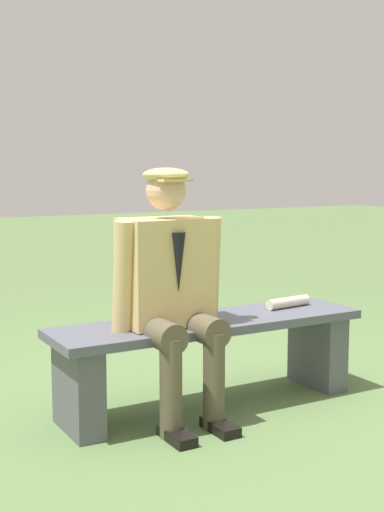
% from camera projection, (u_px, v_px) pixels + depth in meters
% --- Properties ---
extents(ground_plane, '(30.00, 30.00, 0.00)m').
position_uv_depth(ground_plane, '(209.00, 406.00, 3.82)').
color(ground_plane, '#587442').
extents(bench, '(1.76, 0.46, 0.49)m').
position_uv_depth(bench, '(209.00, 348.00, 3.77)').
color(bench, '#525461').
rests_on(bench, ground).
extents(seated_man, '(0.61, 0.62, 1.30)m').
position_uv_depth(seated_man, '(170.00, 282.00, 3.54)').
color(seated_man, tan).
rests_on(seated_man, ground).
extents(rolled_magazine, '(0.30, 0.10, 0.06)m').
position_uv_depth(rolled_magazine, '(288.00, 302.00, 4.06)').
color(rolled_magazine, beige).
rests_on(rolled_magazine, bench).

